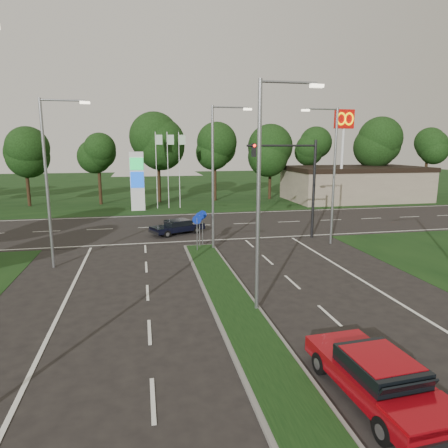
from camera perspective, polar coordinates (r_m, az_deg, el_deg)
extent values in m
plane|color=black|center=(11.43, 9.68, -24.37)|extent=(160.00, 160.00, 0.00)
cube|color=black|center=(64.05, -8.44, 5.11)|extent=(160.00, 50.00, 0.02)
cube|color=black|center=(33.47, -5.32, -0.29)|extent=(160.00, 12.00, 0.02)
cube|color=slate|center=(14.65, 3.82, -15.43)|extent=(2.00, 26.00, 0.12)
cube|color=gray|center=(51.62, 18.16, 5.48)|extent=(16.00, 9.00, 4.00)
cylinder|color=gray|center=(15.40, 4.93, 3.23)|extent=(0.16, 0.16, 9.00)
cylinder|color=gray|center=(15.77, 9.27, 19.36)|extent=(2.20, 0.10, 0.10)
cube|color=#FFF2CC|center=(16.17, 13.11, 18.66)|extent=(0.50, 0.22, 0.12)
cylinder|color=gray|center=(25.09, -1.61, 6.32)|extent=(0.16, 0.16, 9.00)
cylinder|color=gray|center=(25.32, 0.89, 16.34)|extent=(2.20, 0.10, 0.10)
cube|color=#FFF2CC|center=(25.57, 3.39, 16.05)|extent=(0.50, 0.22, 0.12)
cylinder|color=gray|center=(23.24, -23.97, 4.99)|extent=(0.16, 0.16, 9.00)
cylinder|color=gray|center=(23.05, -22.08, 16.07)|extent=(2.20, 0.10, 0.10)
cube|color=#FFF2CC|center=(22.88, -19.25, 16.05)|extent=(0.50, 0.22, 0.12)
cylinder|color=gray|center=(27.71, 15.43, 6.39)|extent=(0.16, 0.16, 9.00)
cylinder|color=gray|center=(27.25, 13.79, 15.66)|extent=(2.20, 0.10, 0.10)
cube|color=#FFF2CC|center=(26.80, 11.57, 15.62)|extent=(0.50, 0.22, 0.12)
cylinder|color=black|center=(29.38, 12.70, 4.81)|extent=(0.20, 0.20, 7.00)
cylinder|color=black|center=(28.28, 8.26, 11.02)|extent=(5.00, 0.14, 0.14)
cube|color=black|center=(27.67, 4.28, 10.48)|extent=(0.28, 0.28, 0.90)
sphere|color=#FF190C|center=(27.49, 4.39, 11.10)|extent=(0.20, 0.20, 0.20)
cylinder|color=gray|center=(24.95, -3.86, -1.63)|extent=(0.06, 0.06, 2.20)
cylinder|color=#0C26A5|center=(24.75, -3.89, 0.63)|extent=(0.56, 0.04, 0.56)
cylinder|color=gray|center=(25.96, -3.50, -1.12)|extent=(0.06, 0.06, 2.20)
cylinder|color=#0C26A5|center=(25.76, -3.53, 1.05)|extent=(0.56, 0.04, 0.56)
cylinder|color=gray|center=(26.68, -3.08, -0.78)|extent=(0.06, 0.06, 2.20)
cylinder|color=#0C26A5|center=(26.49, -3.10, 1.33)|extent=(0.56, 0.04, 0.56)
cube|color=silver|center=(41.77, -12.28, 5.94)|extent=(1.40, 0.30, 6.00)
cube|color=#0CA53F|center=(41.47, -12.39, 8.40)|extent=(1.30, 0.08, 1.20)
cube|color=#0C3FBF|center=(41.58, -12.30, 6.19)|extent=(1.30, 0.08, 1.60)
cylinder|color=silver|center=(42.72, -9.63, 7.50)|extent=(0.08, 0.08, 8.00)
cube|color=#B2D8B2|center=(42.66, -9.29, 11.80)|extent=(0.70, 0.02, 1.00)
cylinder|color=silver|center=(42.78, -8.01, 7.55)|extent=(0.08, 0.08, 8.00)
cube|color=#B2D8B2|center=(42.73, -7.65, 11.85)|extent=(0.70, 0.02, 1.00)
cylinder|color=silver|center=(42.88, -6.39, 7.59)|extent=(0.08, 0.08, 8.00)
cube|color=#B2D8B2|center=(42.83, -6.01, 11.88)|extent=(0.70, 0.02, 1.00)
cylinder|color=silver|center=(46.01, 16.49, 8.70)|extent=(0.30, 0.30, 10.00)
cube|color=#BF0C07|center=(46.07, 16.80, 14.17)|extent=(2.20, 0.35, 2.00)
torus|color=#FFC600|center=(45.66, 16.42, 14.22)|extent=(1.06, 0.16, 1.06)
torus|color=#FFC600|center=(46.09, 17.44, 14.13)|extent=(1.06, 0.16, 1.06)
cylinder|color=black|center=(48.94, -7.48, 5.89)|extent=(0.36, 0.36, 4.40)
sphere|color=black|center=(48.74, -7.61, 10.93)|extent=(6.00, 6.00, 6.00)
sphere|color=black|center=(48.58, -7.26, 12.12)|extent=(4.80, 4.80, 4.80)
cube|color=maroon|center=(11.96, 21.00, -19.98)|extent=(2.14, 4.68, 0.47)
cube|color=black|center=(11.68, 21.44, -18.29)|extent=(1.71, 2.10, 0.44)
cube|color=maroon|center=(11.58, 21.52, -17.34)|extent=(1.59, 1.73, 0.04)
cylinder|color=black|center=(12.73, 13.55, -18.80)|extent=(0.25, 0.66, 0.64)
cylinder|color=black|center=(13.55, 20.22, -17.23)|extent=(0.25, 0.66, 0.64)
cylinder|color=black|center=(10.69, 21.85, -25.76)|extent=(0.25, 0.66, 0.64)
cylinder|color=black|center=(11.67, 29.18, -23.02)|extent=(0.25, 0.66, 0.64)
cube|color=black|center=(30.45, -6.68, -0.52)|extent=(4.24, 3.06, 0.40)
cube|color=black|center=(30.41, -6.57, 0.21)|extent=(2.13, 1.95, 0.37)
cube|color=black|center=(30.37, -6.58, 0.55)|extent=(1.81, 1.75, 0.04)
cylinder|color=black|center=(29.29, -8.13, -1.45)|extent=(0.58, 0.39, 0.55)
cylinder|color=black|center=(30.55, -9.39, -0.96)|extent=(0.58, 0.39, 0.55)
cylinder|color=black|center=(30.50, -3.95, -0.86)|extent=(0.58, 0.39, 0.55)
cylinder|color=black|center=(31.71, -5.32, -0.42)|extent=(0.58, 0.39, 0.55)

